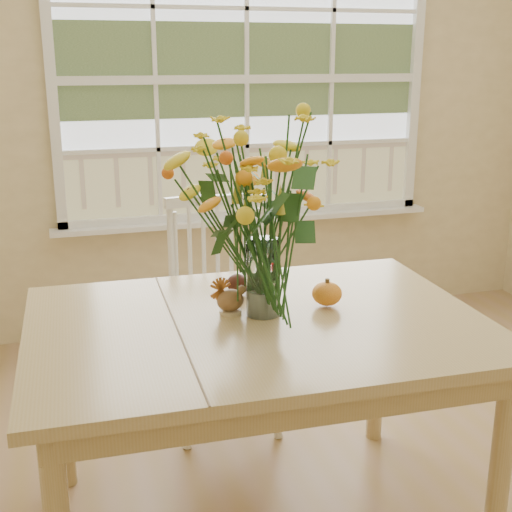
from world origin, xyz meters
name	(u,v)px	position (x,y,z in m)	size (l,w,h in m)	color
wall_back	(245,112)	(0.00, 2.25, 1.35)	(4.00, 0.02, 2.70)	#CDB883
window	(247,82)	(0.00, 2.21, 1.53)	(2.42, 0.12, 1.74)	silver
dining_table	(258,345)	(-0.53, 0.21, 0.73)	(1.57, 1.14, 0.82)	tan
windsor_chair	(222,302)	(-0.45, 1.06, 0.58)	(0.52, 0.50, 1.04)	white
flower_vase	(263,202)	(-0.50, 0.26, 1.22)	(0.56, 0.56, 0.66)	white
pumpkin	(327,295)	(-0.26, 0.27, 0.87)	(0.11, 0.11, 0.08)	orange
turkey_figurine	(230,300)	(-0.61, 0.30, 0.87)	(0.10, 0.08, 0.12)	#CCB78C
dark_gourd	(237,284)	(-0.53, 0.49, 0.86)	(0.13, 0.10, 0.07)	#38160F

